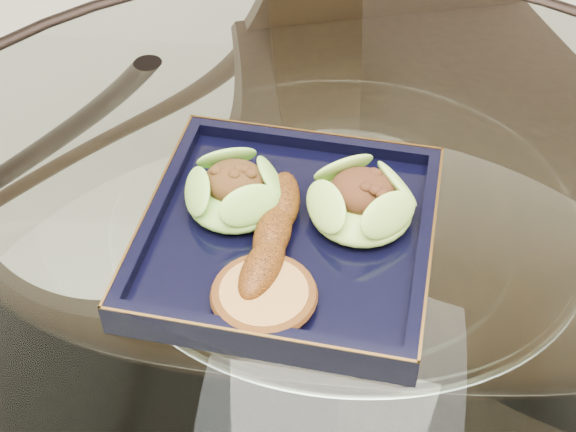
# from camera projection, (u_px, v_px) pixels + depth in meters

# --- Properties ---
(dining_table) EXTENTS (1.13, 1.13, 0.77)m
(dining_table) POSITION_uv_depth(u_px,v_px,m) (336.00, 354.00, 0.88)
(dining_table) COLOR white
(dining_table) RESTS_ON ground
(dining_chair) EXTENTS (0.48, 0.48, 0.86)m
(dining_chair) POSITION_uv_depth(u_px,v_px,m) (390.00, 162.00, 1.29)
(dining_chair) COLOR black
(dining_chair) RESTS_ON ground
(navy_plate) EXTENTS (0.28, 0.28, 0.02)m
(navy_plate) POSITION_uv_depth(u_px,v_px,m) (288.00, 238.00, 0.76)
(navy_plate) COLOR black
(navy_plate) RESTS_ON dining_table
(lettuce_wrap_left) EXTENTS (0.10, 0.10, 0.03)m
(lettuce_wrap_left) POSITION_uv_depth(u_px,v_px,m) (235.00, 194.00, 0.77)
(lettuce_wrap_left) COLOR #5BA02E
(lettuce_wrap_left) RESTS_ON navy_plate
(lettuce_wrap_right) EXTENTS (0.12, 0.12, 0.04)m
(lettuce_wrap_right) POSITION_uv_depth(u_px,v_px,m) (361.00, 204.00, 0.76)
(lettuce_wrap_right) COLOR olive
(lettuce_wrap_right) RESTS_ON navy_plate
(roasted_plantain) EXTENTS (0.04, 0.16, 0.03)m
(roasted_plantain) POSITION_uv_depth(u_px,v_px,m) (273.00, 233.00, 0.73)
(roasted_plantain) COLOR #6C330B
(roasted_plantain) RESTS_ON navy_plate
(crumb_patty) EXTENTS (0.10, 0.10, 0.02)m
(crumb_patty) POSITION_uv_depth(u_px,v_px,m) (264.00, 296.00, 0.69)
(crumb_patty) COLOR #A97238
(crumb_patty) RESTS_ON navy_plate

